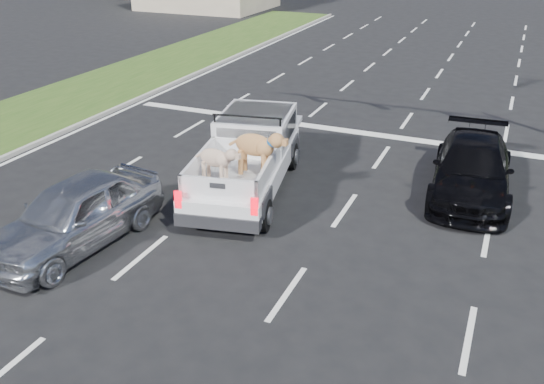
# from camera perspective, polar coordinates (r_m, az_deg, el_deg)

# --- Properties ---
(ground) EXTENTS (160.00, 160.00, 0.00)m
(ground) POSITION_cam_1_polar(r_m,az_deg,el_deg) (12.35, -6.13, -8.10)
(ground) COLOR black
(ground) RESTS_ON ground
(road_markings) EXTENTS (17.75, 60.00, 0.01)m
(road_markings) POSITION_cam_1_polar(r_m,az_deg,el_deg) (17.67, 4.18, 2.72)
(road_markings) COLOR silver
(road_markings) RESTS_ON ground
(grass_median_left) EXTENTS (5.00, 60.00, 0.10)m
(grass_median_left) POSITION_cam_1_polar(r_m,az_deg,el_deg) (23.40, -24.10, 6.38)
(grass_median_left) COLOR #284715
(grass_median_left) RESTS_ON ground
(curb_left) EXTENTS (0.15, 60.00, 0.14)m
(curb_left) POSITION_cam_1_polar(r_m,az_deg,el_deg) (21.71, -19.60, 5.82)
(curb_left) COLOR gray
(curb_left) RESTS_ON ground
(pickup_truck) EXTENTS (3.11, 5.92, 2.11)m
(pickup_truck) POSITION_cam_1_polar(r_m,az_deg,el_deg) (15.64, -2.41, 3.63)
(pickup_truck) COLOR black
(pickup_truck) RESTS_ON ground
(silver_sedan) EXTENTS (2.30, 4.74, 1.56)m
(silver_sedan) POSITION_cam_1_polar(r_m,az_deg,el_deg) (13.74, -18.99, -2.06)
(silver_sedan) COLOR #B4B6BB
(silver_sedan) RESTS_ON ground
(black_coupe) EXTENTS (2.34, 5.10, 1.45)m
(black_coupe) POSITION_cam_1_polar(r_m,az_deg,el_deg) (16.39, 19.20, 2.17)
(black_coupe) COLOR black
(black_coupe) RESTS_ON ground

